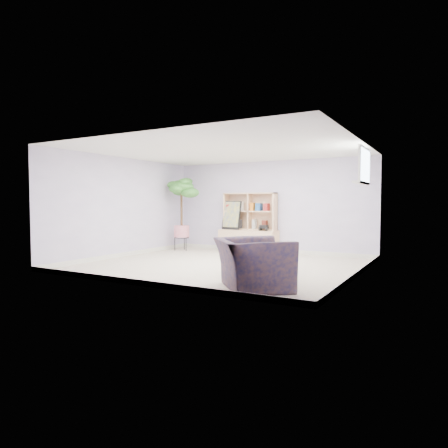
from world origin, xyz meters
The scene contains 14 objects.
floor centered at (0.00, 0.00, 0.00)m, with size 5.50×5.00×0.01m, color beige.
ceiling centered at (0.00, 0.00, 2.40)m, with size 5.50×5.00×0.01m, color white.
walls centered at (0.00, 0.00, 1.20)m, with size 5.51×5.01×2.40m.
baseboard centered at (0.00, 0.00, 0.05)m, with size 5.50×5.00×0.10m, color white, non-canonical shape.
window centered at (2.73, 0.60, 2.00)m, with size 0.10×0.98×0.68m, color #CEDFFA, non-canonical shape.
window_sill centered at (2.67, 0.60, 1.68)m, with size 0.14×1.00×0.04m, color white.
storage_unit centered at (-0.49, 2.24, 0.79)m, with size 1.57×0.53×1.57m, color tan, non-canonical shape.
poster centered at (-0.97, 2.18, 0.97)m, with size 0.56×0.13×0.77m, color yellow, non-canonical shape.
toy_truck centered at (-0.01, 2.15, 0.67)m, with size 0.31×0.22×0.17m, color black, non-canonical shape.
coffee_table centered at (1.08, -0.63, 0.20)m, with size 0.98×0.53×0.40m, color brown, non-canonical shape.
table_plant centered at (1.08, -0.52, 0.55)m, with size 0.27×0.24×0.30m, color #196718.
floor_tree centered at (-2.26, 1.69, 1.00)m, with size 0.74×0.74×2.00m, color #31722C, non-canonical shape.
armchair centered at (1.55, -1.78, 0.43)m, with size 1.17×1.02×0.86m, color navy.
sill_plant centered at (2.67, 0.72, 1.81)m, with size 0.12×0.10×0.22m, color #31722C.
Camera 1 is at (4.13, -7.23, 1.30)m, focal length 32.00 mm.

